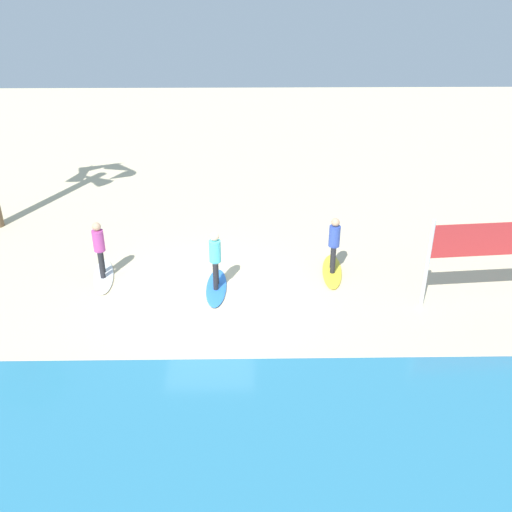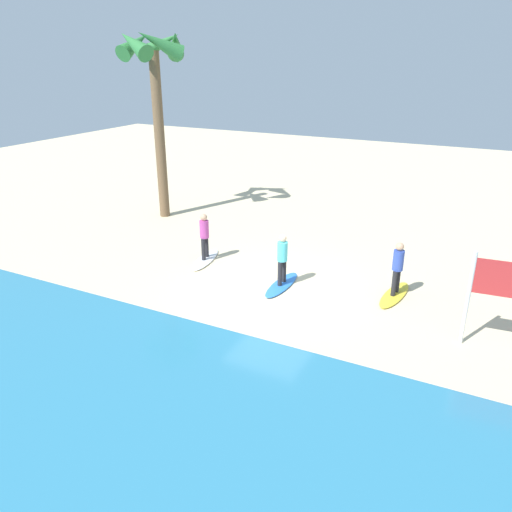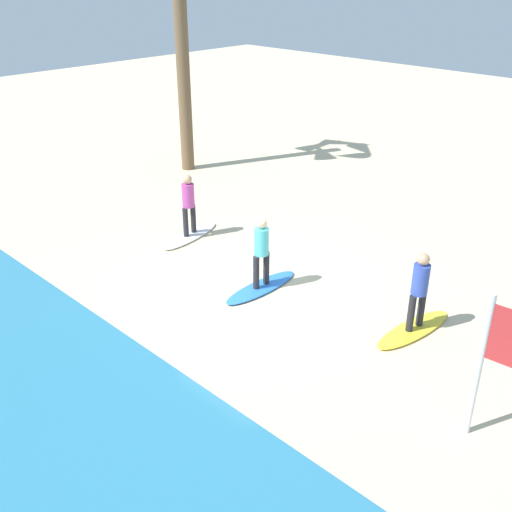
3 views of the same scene
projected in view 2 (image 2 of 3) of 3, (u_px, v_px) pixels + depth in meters
name	position (u px, v px, depth m)	size (l,w,h in m)	color
ground_plane	(273.00, 287.00, 15.67)	(60.00, 60.00, 0.00)	beige
surfboard_yellow	(394.00, 295.00, 15.09)	(2.10, 0.56, 0.09)	yellow
surfer_yellow	(398.00, 265.00, 14.72)	(0.32, 0.46, 1.64)	#232328
surfboard_blue	(282.00, 285.00, 15.76)	(2.10, 0.56, 0.09)	blue
surfer_blue	(282.00, 256.00, 15.38)	(0.32, 0.46, 1.64)	#232328
surfboard_white	(205.00, 259.00, 17.71)	(2.10, 0.56, 0.09)	white
surfer_white	(204.00, 233.00, 17.34)	(0.32, 0.45, 1.64)	#232328
palm_tree	(155.00, 67.00, 20.29)	(2.88, 3.03, 7.93)	brown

